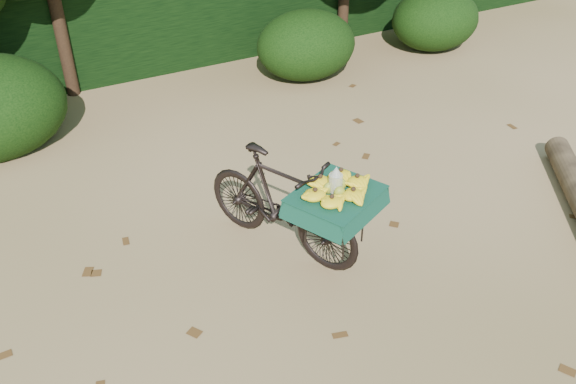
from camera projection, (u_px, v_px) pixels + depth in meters
ground at (398, 266)px, 5.73m from camera, size 80.00×80.00×0.00m
vendor_bicycle at (283, 202)px, 5.67m from camera, size 1.29×1.87×1.05m
bush_clumps at (246, 60)px, 8.80m from camera, size 8.80×1.70×0.90m
leaf_litter at (359, 229)px, 6.20m from camera, size 7.00×7.30×0.01m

